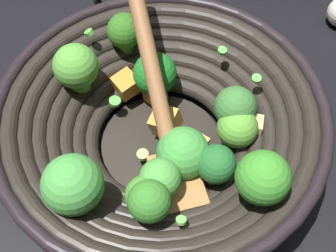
% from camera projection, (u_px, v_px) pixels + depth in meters
% --- Properties ---
extents(ground_plane, '(4.00, 4.00, 0.00)m').
position_uv_depth(ground_plane, '(161.00, 147.00, 0.53)').
color(ground_plane, black).
extents(wok, '(0.37, 0.39, 0.19)m').
position_uv_depth(wok, '(161.00, 123.00, 0.49)').
color(wok, black).
rests_on(wok, ground).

